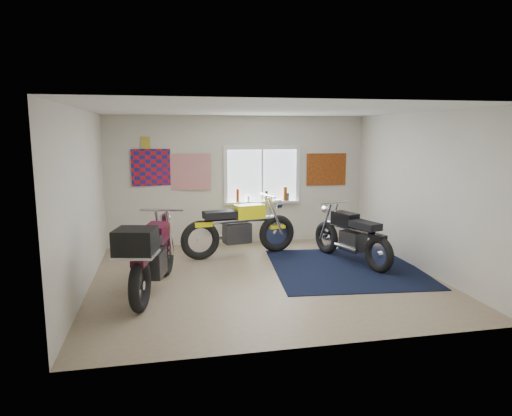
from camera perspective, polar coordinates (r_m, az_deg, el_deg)
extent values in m
plane|color=#9E896B|center=(7.58, 1.04, -8.68)|extent=(5.50, 5.50, 0.00)
plane|color=white|center=(7.21, 1.11, 12.16)|extent=(5.50, 5.50, 0.00)
plane|color=silver|center=(9.71, -2.17, 3.49)|extent=(5.50, 0.00, 5.50)
plane|color=silver|center=(4.90, 7.50, -2.53)|extent=(5.50, 0.00, 5.50)
plane|color=silver|center=(7.19, -20.83, 0.77)|extent=(0.00, 5.00, 5.00)
plane|color=silver|center=(8.32, 19.91, 1.92)|extent=(0.00, 5.00, 5.00)
cube|color=black|center=(8.23, 11.12, -7.35)|extent=(2.75, 2.84, 0.01)
cube|color=white|center=(9.78, 0.74, 4.13)|extent=(1.50, 0.02, 1.10)
cube|color=white|center=(9.73, 0.77, 7.58)|extent=(1.66, 0.06, 0.08)
cube|color=white|center=(9.84, 0.75, 0.70)|extent=(1.66, 0.06, 0.08)
cube|color=white|center=(9.63, -3.85, 4.02)|extent=(0.08, 0.06, 1.10)
cube|color=white|center=(9.96, 5.22, 4.19)|extent=(0.08, 0.06, 1.10)
cube|color=white|center=(9.76, 0.76, 4.12)|extent=(0.04, 0.06, 1.10)
cube|color=white|center=(9.78, 0.83, 0.76)|extent=(1.60, 0.16, 0.04)
cylinder|color=maroon|center=(9.64, -2.31, 1.59)|extent=(0.07, 0.07, 0.28)
cylinder|color=silver|center=(9.69, -0.96, 1.16)|extent=(0.06, 0.06, 0.12)
cylinder|color=black|center=(9.77, 1.32, 1.52)|extent=(0.06, 0.06, 0.22)
cylinder|color=yellow|center=(9.80, 1.94, 1.30)|extent=(0.05, 0.05, 0.14)
cylinder|color=#6B350E|center=(9.86, 3.67, 1.81)|extent=(0.09, 0.09, 0.30)
cylinder|color=#2E3C46|center=(9.88, 3.95, 1.44)|extent=(0.07, 0.07, 0.17)
plane|color=red|center=(9.53, -12.33, 4.98)|extent=(1.00, 0.07, 1.00)
plane|color=red|center=(9.54, -8.39, 4.49)|extent=(0.90, 0.09, 0.90)
cube|color=gold|center=(9.51, -13.65, 7.94)|extent=(0.18, 0.02, 0.24)
cube|color=#A54C14|center=(10.17, 8.78, 4.79)|extent=(0.90, 0.03, 0.70)
torus|color=black|center=(9.10, 2.61, -3.18)|extent=(0.76, 0.28, 0.75)
torus|color=black|center=(8.58, -6.99, -4.02)|extent=(0.76, 0.28, 0.75)
cylinder|color=silver|center=(9.10, 2.61, -3.18)|extent=(0.14, 0.13, 0.12)
cylinder|color=silver|center=(8.58, -6.99, -4.02)|extent=(0.14, 0.13, 0.12)
cylinder|color=silver|center=(8.74, -2.06, -1.53)|extent=(1.41, 0.35, 0.10)
cube|color=#28282A|center=(8.77, -2.40, -3.13)|extent=(0.55, 0.40, 0.38)
cylinder|color=silver|center=(8.96, -2.77, -3.60)|extent=(0.62, 0.19, 0.08)
cube|color=#FFF70D|center=(8.78, -0.83, -0.43)|extent=(0.60, 0.39, 0.27)
cube|color=black|center=(8.59, -4.52, -0.83)|extent=(0.66, 0.42, 0.13)
cube|color=#FFF70D|center=(8.53, -6.66, -2.01)|extent=(0.36, 0.24, 0.09)
cube|color=#FFF70D|center=(9.07, 2.61, -2.36)|extent=(0.34, 0.21, 0.06)
cylinder|color=silver|center=(8.88, 1.46, 1.58)|extent=(0.16, 0.69, 0.04)
cylinder|color=silver|center=(9.00, 2.76, 0.52)|extent=(0.14, 0.20, 0.18)
torus|color=black|center=(9.08, 8.79, -3.67)|extent=(0.32, 0.65, 0.64)
torus|color=black|center=(8.04, 15.11, -5.60)|extent=(0.32, 0.65, 0.64)
cylinder|color=silver|center=(9.08, 8.79, -3.67)|extent=(0.13, 0.14, 0.11)
cylinder|color=silver|center=(8.04, 15.11, -5.60)|extent=(0.13, 0.14, 0.11)
cylinder|color=silver|center=(8.47, 11.83, -2.51)|extent=(0.48, 1.25, 0.09)
cube|color=#28282A|center=(8.49, 12.01, -4.05)|extent=(0.41, 0.52, 0.35)
cylinder|color=silver|center=(8.41, 11.15, -4.87)|extent=(0.24, 0.55, 0.07)
cube|color=black|center=(8.58, 11.06, -1.37)|extent=(0.41, 0.57, 0.24)
cube|color=black|center=(8.19, 13.50, -2.11)|extent=(0.44, 0.62, 0.12)
cube|color=black|center=(8.01, 14.95, -3.48)|extent=(0.25, 0.34, 0.08)
cube|color=black|center=(9.05, 8.81, -2.91)|extent=(0.22, 0.32, 0.05)
cylinder|color=silver|center=(8.80, 9.65, 0.69)|extent=(0.61, 0.23, 0.04)
cylinder|color=silver|center=(8.98, 8.80, -0.16)|extent=(0.19, 0.15, 0.16)
torus|color=black|center=(7.76, -11.21, -5.69)|extent=(0.30, 0.74, 0.72)
torus|color=black|center=(6.31, -14.30, -9.37)|extent=(0.30, 0.74, 0.72)
cylinder|color=silver|center=(7.76, -11.21, -5.69)|extent=(0.14, 0.14, 0.12)
cylinder|color=silver|center=(6.31, -14.30, -9.37)|extent=(0.14, 0.14, 0.12)
cylinder|color=silver|center=(6.94, -12.69, -4.70)|extent=(0.41, 1.39, 0.10)
cube|color=#28282A|center=(6.95, -12.72, -6.77)|extent=(0.42, 0.56, 0.38)
cylinder|color=silver|center=(7.03, -14.11, -7.59)|extent=(0.21, 0.62, 0.08)
cube|color=#420A1C|center=(7.09, -12.34, -3.08)|extent=(0.41, 0.61, 0.27)
cube|color=black|center=(6.54, -13.55, -4.39)|extent=(0.44, 0.67, 0.13)
cube|color=#420A1C|center=(6.27, -14.28, -6.50)|extent=(0.25, 0.37, 0.09)
cube|color=#420A1C|center=(7.72, -11.24, -4.74)|extent=(0.22, 0.34, 0.06)
cylinder|color=silver|center=(7.40, -11.73, -0.25)|extent=(0.68, 0.19, 0.04)
cylinder|color=silver|center=(7.64, -11.32, -1.29)|extent=(0.20, 0.15, 0.18)
cube|color=black|center=(6.03, -14.82, -4.08)|extent=(0.59, 0.57, 0.33)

